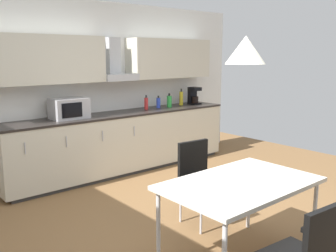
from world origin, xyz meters
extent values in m
cube|color=brown|center=(0.00, 0.00, -0.01)|extent=(8.12, 7.57, 0.02)
cube|color=white|center=(0.00, 2.57, 1.28)|extent=(6.50, 0.10, 2.56)
cube|color=#333333|center=(0.68, 2.22, 0.03)|extent=(3.57, 0.56, 0.05)
cube|color=beige|center=(0.68, 2.22, 0.47)|extent=(3.72, 0.61, 0.83)
cube|color=#282321|center=(0.68, 2.22, 0.90)|extent=(3.74, 0.63, 0.03)
cube|color=silver|center=(-0.91, 1.90, 0.67)|extent=(0.01, 0.01, 0.14)
cube|color=silver|center=(-0.38, 1.90, 0.67)|extent=(0.01, 0.01, 0.14)
cube|color=silver|center=(0.15, 1.90, 0.67)|extent=(0.01, 0.01, 0.14)
cube|color=silver|center=(0.68, 1.90, 0.67)|extent=(0.01, 0.01, 0.14)
cube|color=silver|center=(0.68, 2.51, 1.14)|extent=(3.72, 0.02, 0.45)
cube|color=beige|center=(-0.39, 2.35, 1.71)|extent=(1.58, 0.34, 0.64)
cube|color=beige|center=(1.75, 2.35, 1.71)|extent=(1.58, 0.34, 0.64)
cube|color=#B7BABF|center=(0.68, 2.33, 1.44)|extent=(0.55, 0.40, 0.10)
cube|color=#B7BABF|center=(0.68, 2.44, 1.73)|extent=(0.20, 0.16, 0.59)
cube|color=#ADADB2|center=(-0.17, 2.22, 1.05)|extent=(0.48, 0.34, 0.28)
cube|color=black|center=(-0.21, 2.05, 1.05)|extent=(0.29, 0.01, 0.20)
cube|color=black|center=(2.21, 2.22, 0.92)|extent=(0.18, 0.18, 0.02)
cylinder|color=black|center=(2.21, 2.21, 0.99)|extent=(0.12, 0.12, 0.12)
cube|color=black|center=(2.21, 2.28, 1.06)|extent=(0.16, 0.08, 0.30)
cube|color=black|center=(2.21, 2.21, 1.18)|extent=(0.18, 0.16, 0.06)
cylinder|color=yellow|center=(1.95, 2.28, 1.03)|extent=(0.07, 0.07, 0.23)
cylinder|color=black|center=(1.95, 2.28, 1.17)|extent=(0.03, 0.03, 0.05)
cylinder|color=red|center=(1.16, 2.25, 1.00)|extent=(0.06, 0.06, 0.19)
cylinder|color=black|center=(1.16, 2.25, 1.12)|extent=(0.02, 0.02, 0.04)
cylinder|color=green|center=(1.61, 2.20, 1.01)|extent=(0.08, 0.08, 0.19)
cylinder|color=black|center=(1.61, 2.20, 1.12)|extent=(0.03, 0.03, 0.04)
cylinder|color=blue|center=(1.43, 2.26, 0.99)|extent=(0.07, 0.07, 0.16)
cylinder|color=black|center=(1.43, 2.26, 1.09)|extent=(0.03, 0.03, 0.04)
cube|color=silver|center=(-0.01, -0.62, 0.71)|extent=(1.32, 0.83, 0.04)
cylinder|color=silver|center=(0.58, -0.98, 0.35)|extent=(0.04, 0.04, 0.69)
cylinder|color=silver|center=(-0.61, -0.27, 0.35)|extent=(0.04, 0.04, 0.69)
cylinder|color=silver|center=(0.58, -0.27, 0.35)|extent=(0.04, 0.04, 0.69)
cube|color=black|center=(0.28, 0.09, 0.45)|extent=(0.44, 0.44, 0.04)
cube|color=black|center=(0.30, 0.27, 0.67)|extent=(0.38, 0.07, 0.40)
cylinder|color=silver|center=(0.44, -0.09, 0.21)|extent=(0.02, 0.02, 0.43)
cylinder|color=silver|center=(0.10, -0.06, 0.21)|extent=(0.02, 0.02, 0.43)
cylinder|color=silver|center=(0.47, 0.25, 0.21)|extent=(0.02, 0.02, 0.43)
cylinder|color=silver|center=(0.13, 0.28, 0.21)|extent=(0.02, 0.02, 0.43)
cylinder|color=silver|center=(0.46, -1.18, 0.21)|extent=(0.02, 0.02, 0.43)
cube|color=black|center=(-0.33, -1.52, 0.67)|extent=(0.38, 0.08, 0.40)
cone|color=silver|center=(-0.01, -0.62, 1.81)|extent=(0.32, 0.32, 0.22)
camera|label=1|loc=(-2.41, -2.51, 1.77)|focal=40.00mm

